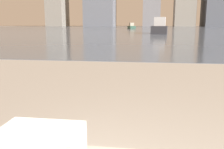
# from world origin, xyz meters

# --- Properties ---
(harbor_water) EXTENTS (180.00, 110.00, 0.01)m
(harbor_water) POSITION_xyz_m (0.00, 62.00, 0.01)
(harbor_water) COLOR slate
(harbor_water) RESTS_ON ground_plane
(harbor_boat_0) EXTENTS (2.15, 3.82, 1.36)m
(harbor_boat_0) POSITION_xyz_m (-3.21, 59.33, 0.49)
(harbor_boat_0) COLOR #335647
(harbor_boat_0) RESTS_ON harbor_water
(harbor_boat_3) EXTENTS (2.09, 4.92, 1.80)m
(harbor_boat_3) POSITION_xyz_m (1.78, 28.91, 0.64)
(harbor_boat_3) COLOR #2D2D33
(harbor_boat_3) RESTS_ON harbor_water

